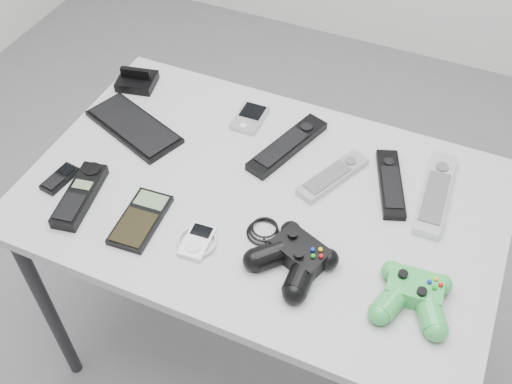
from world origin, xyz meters
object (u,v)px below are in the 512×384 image
at_px(remote_black_b, 391,183).
at_px(remote_silver_b, 436,193).
at_px(desk, 262,212).
at_px(mp3_player, 197,241).
at_px(pda_keyboard, 134,126).
at_px(calculator, 141,219).
at_px(cordless_handset, 80,195).
at_px(mobile_phone, 60,178).
at_px(pda, 250,118).
at_px(controller_green, 413,294).
at_px(remote_black_a, 287,145).
at_px(controller_black, 295,256).
at_px(remote_silver_a, 333,175).

bearing_deg(remote_black_b, remote_silver_b, -14.95).
bearing_deg(desk, mp3_player, -110.90).
xyz_separation_m(pda_keyboard, calculator, (0.17, -0.25, 0.00)).
height_order(pda_keyboard, cordless_handset, cordless_handset).
xyz_separation_m(remote_silver_b, mp3_player, (-0.42, -0.33, -0.00)).
bearing_deg(remote_black_b, mobile_phone, -178.08).
height_order(pda, mp3_player, same).
distance_m(remote_silver_b, cordless_handset, 0.78).
height_order(desk, controller_green, controller_green).
bearing_deg(calculator, remote_black_b, 30.40).
distance_m(remote_silver_b, mp3_player, 0.53).
bearing_deg(remote_black_a, remote_black_b, 13.84).
bearing_deg(remote_black_a, controller_black, -47.63).
bearing_deg(remote_black_b, pda_keyboard, 165.45).
relative_size(pda, controller_green, 0.66).
bearing_deg(controller_black, desk, 153.15).
distance_m(mobile_phone, mp3_player, 0.37).
distance_m(pda, cordless_handset, 0.46).
bearing_deg(pda, controller_black, -55.30).
bearing_deg(controller_black, remote_black_a, 134.90).
bearing_deg(mp3_player, cordless_handset, 174.46).
distance_m(mobile_phone, cordless_handset, 0.08).
bearing_deg(remote_silver_b, controller_black, -129.43).
xyz_separation_m(mobile_phone, cordless_handset, (0.08, -0.03, 0.01)).
bearing_deg(pda, remote_black_a, -25.77).
xyz_separation_m(pda_keyboard, controller_green, (0.75, -0.21, 0.02)).
relative_size(pda, mobile_phone, 1.16).
height_order(cordless_handset, mp3_player, cordless_handset).
distance_m(calculator, mp3_player, 0.14).
xyz_separation_m(remote_black_b, remote_silver_b, (0.10, 0.01, 0.00)).
xyz_separation_m(pda, remote_silver_b, (0.48, -0.07, 0.00)).
height_order(remote_black_b, mobile_phone, remote_black_b).
distance_m(pda, calculator, 0.40).
bearing_deg(calculator, mobile_phone, 168.43).
xyz_separation_m(desk, controller_black, (0.13, -0.15, 0.09)).
bearing_deg(controller_green, calculator, 179.25).
height_order(desk, remote_black_b, remote_black_b).
bearing_deg(remote_silver_b, cordless_handset, -158.38).
bearing_deg(mp3_player, remote_silver_a, 51.07).
xyz_separation_m(pda_keyboard, remote_black_b, (0.63, 0.07, 0.00)).
height_order(desk, mobile_phone, mobile_phone).
bearing_deg(pda_keyboard, remote_black_b, 26.49).
bearing_deg(calculator, remote_silver_b, 26.14).
distance_m(desk, remote_black_b, 0.30).
relative_size(pda_keyboard, calculator, 1.60).
relative_size(calculator, controller_green, 1.02).
height_order(remote_silver_a, remote_silver_b, remote_silver_b).
height_order(pda_keyboard, remote_black_b, remote_black_b).
distance_m(remote_silver_a, calculator, 0.44).
xyz_separation_m(mp3_player, controller_black, (0.20, 0.03, 0.02)).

